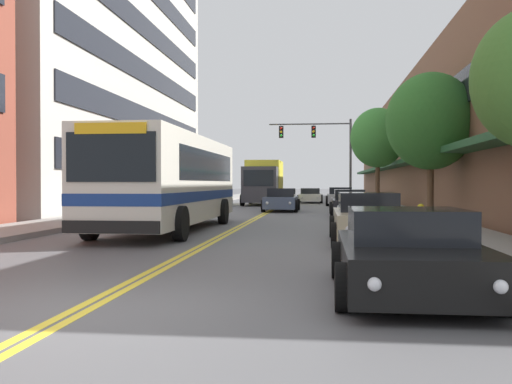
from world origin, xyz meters
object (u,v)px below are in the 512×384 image
car_red_parked_left_near (181,203)px  car_silver_parked_right_mid (340,197)px  car_charcoal_parked_right_far (349,203)px  car_white_moving_lead (310,196)px  car_black_parked_right_foreground (408,254)px  traffic_signal_mast (322,144)px  car_navy_parked_left_mid (214,198)px  street_tree_right_far (378,138)px  city_bus (171,178)px  street_tree_right_mid (431,121)px  fire_hydrant (421,218)px  car_slate_blue_moving_second (281,200)px  box_truck (264,182)px  car_beige_parked_right_end (368,219)px

car_red_parked_left_near → car_silver_parked_right_mid: size_ratio=1.03×
car_charcoal_parked_right_far → car_white_moving_lead: bearing=97.2°
car_black_parked_right_foreground → traffic_signal_mast: size_ratio=0.65×
car_red_parked_left_near → car_charcoal_parked_right_far: bearing=-2.3°
car_white_moving_lead → car_navy_parked_left_mid: bearing=-125.1°
car_black_parked_right_foreground → street_tree_right_far: 27.47m
car_black_parked_right_foreground → traffic_signal_mast: bearing=92.1°
city_bus → car_silver_parked_right_mid: bearing=73.9°
traffic_signal_mast → street_tree_right_far: 9.22m
car_silver_parked_right_mid → traffic_signal_mast: 4.72m
car_navy_parked_left_mid → street_tree_right_mid: 19.58m
street_tree_right_far → fire_hydrant: size_ratio=7.13×
car_slate_blue_moving_second → traffic_signal_mast: bearing=77.8°
traffic_signal_mast → street_tree_right_mid: bearing=-78.2°
fire_hydrant → car_red_parked_left_near: bearing=130.0°
box_truck → street_tree_right_mid: size_ratio=1.13×
car_red_parked_left_near → car_beige_parked_right_end: car_beige_parked_right_end is taller
car_red_parked_left_near → box_truck: 13.93m
car_beige_parked_right_end → car_slate_blue_moving_second: bearing=101.8°
traffic_signal_mast → street_tree_right_far: traffic_signal_mast is taller
fire_hydrant → car_black_parked_right_foreground: bearing=-100.6°
car_navy_parked_left_mid → box_truck: bearing=54.7°
box_truck → fire_hydrant: (7.34, -25.88, -1.12)m
car_navy_parked_left_mid → traffic_signal_mast: bearing=36.1°
car_black_parked_right_foreground → car_beige_parked_right_end: size_ratio=0.88×
car_beige_parked_right_end → traffic_signal_mast: size_ratio=0.74×
car_silver_parked_right_mid → car_charcoal_parked_right_far: bearing=-89.7°
car_black_parked_right_foreground → car_beige_parked_right_end: (-0.03, 7.27, 0.06)m
fire_hydrant → car_navy_parked_left_mid: bearing=115.5°
car_charcoal_parked_right_far → car_beige_parked_right_end: 13.31m
fire_hydrant → car_white_moving_lead: bearing=97.2°
car_charcoal_parked_right_far → car_beige_parked_right_end: bearing=-90.5°
car_red_parked_left_near → car_slate_blue_moving_second: car_slate_blue_moving_second is taller
car_black_parked_right_foreground → car_slate_blue_moving_second: (-3.66, 24.69, 0.04)m
fire_hydrant → car_beige_parked_right_end: bearing=-140.7°
traffic_signal_mast → street_tree_right_mid: 21.14m
street_tree_right_mid → fire_hydrant: (-1.44, -6.39, -3.52)m
car_red_parked_left_near → box_truck: bearing=77.5°
city_bus → car_beige_parked_right_end: city_bus is taller
car_charcoal_parked_right_far → street_tree_right_mid: street_tree_right_mid is taller
car_beige_parked_right_end → traffic_signal_mast: traffic_signal_mast is taller
car_black_parked_right_foreground → street_tree_right_far: (2.10, 27.12, 3.83)m
car_red_parked_left_near → car_slate_blue_moving_second: bearing=36.5°
car_red_parked_left_near → car_navy_parked_left_mid: car_navy_parked_left_mid is taller
car_silver_parked_right_mid → street_tree_right_mid: 19.23m
street_tree_right_mid → street_tree_right_far: 12.15m
traffic_signal_mast → city_bus: bearing=-101.9°
car_black_parked_right_foreground → car_slate_blue_moving_second: bearing=98.4°
car_navy_parked_left_mid → street_tree_right_far: bearing=-16.2°
car_white_moving_lead → box_truck: box_truck is taller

